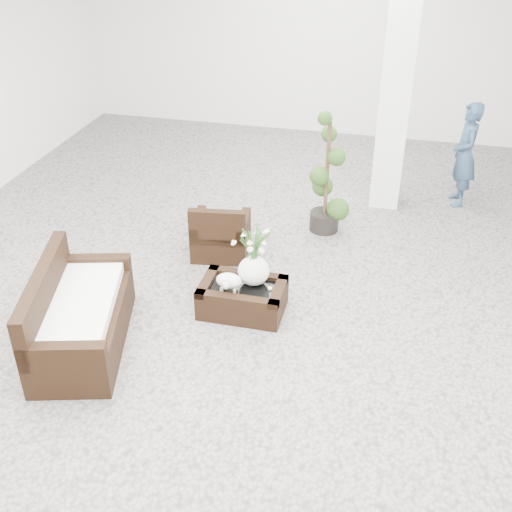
% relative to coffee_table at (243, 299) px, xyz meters
% --- Properties ---
extents(ground, '(11.00, 11.00, 0.00)m').
position_rel_coffee_table_xyz_m(ground, '(0.11, 0.26, -0.16)').
color(ground, gray).
rests_on(ground, ground).
extents(column, '(0.40, 0.40, 3.50)m').
position_rel_coffee_table_xyz_m(column, '(1.31, 3.06, 1.59)').
color(column, white).
rests_on(column, ground).
extents(coffee_table, '(0.90, 0.60, 0.31)m').
position_rel_coffee_table_xyz_m(coffee_table, '(0.00, 0.00, 0.00)').
color(coffee_table, black).
rests_on(coffee_table, ground).
extents(sheep_figurine, '(0.28, 0.23, 0.21)m').
position_rel_coffee_table_xyz_m(sheep_figurine, '(-0.12, -0.10, 0.26)').
color(sheep_figurine, white).
rests_on(sheep_figurine, coffee_table).
extents(planter_narcissus, '(0.44, 0.44, 0.80)m').
position_rel_coffee_table_xyz_m(planter_narcissus, '(0.10, 0.10, 0.56)').
color(planter_narcissus, white).
rests_on(planter_narcissus, coffee_table).
extents(tealight, '(0.04, 0.04, 0.03)m').
position_rel_coffee_table_xyz_m(tealight, '(0.30, 0.02, 0.17)').
color(tealight, white).
rests_on(tealight, coffee_table).
extents(armchair, '(0.76, 0.74, 0.72)m').
position_rel_coffee_table_xyz_m(armchair, '(-0.58, 1.14, 0.21)').
color(armchair, black).
rests_on(armchair, ground).
extents(loveseat, '(1.19, 1.78, 0.87)m').
position_rel_coffee_table_xyz_m(loveseat, '(-1.40, -0.93, 0.28)').
color(loveseat, black).
rests_on(loveseat, ground).
extents(topiary, '(0.43, 0.43, 1.61)m').
position_rel_coffee_table_xyz_m(topiary, '(0.59, 2.05, 0.65)').
color(topiary, '#244014').
rests_on(topiary, ground).
extents(shopper, '(0.44, 0.59, 1.48)m').
position_rel_coffee_table_xyz_m(shopper, '(2.34, 3.32, 0.58)').
color(shopper, navy).
rests_on(shopper, ground).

